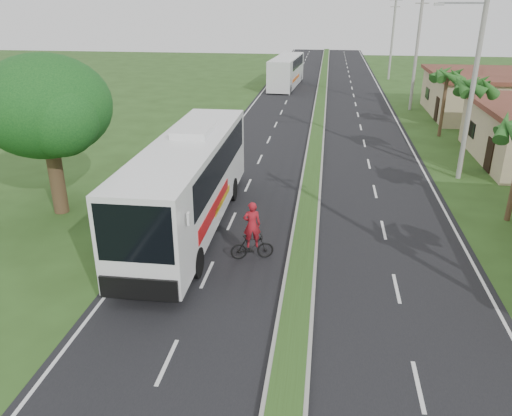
# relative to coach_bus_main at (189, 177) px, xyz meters

# --- Properties ---
(ground) EXTENTS (180.00, 180.00, 0.00)m
(ground) POSITION_rel_coach_bus_main_xyz_m (5.20, -9.18, -2.41)
(ground) COLOR #2A4619
(ground) RESTS_ON ground
(road_asphalt) EXTENTS (14.00, 160.00, 0.02)m
(road_asphalt) POSITION_rel_coach_bus_main_xyz_m (5.20, 10.82, -2.40)
(road_asphalt) COLOR black
(road_asphalt) RESTS_ON ground
(median_strip) EXTENTS (1.20, 160.00, 0.18)m
(median_strip) POSITION_rel_coach_bus_main_xyz_m (5.20, 10.82, -2.31)
(median_strip) COLOR gray
(median_strip) RESTS_ON ground
(lane_edge_left) EXTENTS (0.12, 160.00, 0.01)m
(lane_edge_left) POSITION_rel_coach_bus_main_xyz_m (-1.50, 10.82, -2.41)
(lane_edge_left) COLOR silver
(lane_edge_left) RESTS_ON ground
(lane_edge_right) EXTENTS (0.12, 160.00, 0.01)m
(lane_edge_right) POSITION_rel_coach_bus_main_xyz_m (11.90, 10.82, -2.41)
(lane_edge_right) COLOR silver
(lane_edge_right) RESTS_ON ground
(shop_far) EXTENTS (8.60, 11.60, 3.82)m
(shop_far) POSITION_rel_coach_bus_main_xyz_m (19.20, 26.82, -0.48)
(shop_far) COLOR tan
(shop_far) RESTS_ON ground
(palm_verge_c) EXTENTS (2.40, 2.40, 5.85)m
(palm_verge_c) POSITION_rel_coach_bus_main_xyz_m (14.00, 9.82, 2.71)
(palm_verge_c) COLOR #473321
(palm_verge_c) RESTS_ON ground
(palm_verge_d) EXTENTS (2.40, 2.40, 5.25)m
(palm_verge_d) POSITION_rel_coach_bus_main_xyz_m (14.50, 18.82, 2.14)
(palm_verge_d) COLOR #473321
(palm_verge_d) RESTS_ON ground
(shade_tree) EXTENTS (6.30, 6.00, 7.54)m
(shade_tree) POSITION_rel_coach_bus_main_xyz_m (-6.91, 0.84, 2.62)
(shade_tree) COLOR #473321
(shade_tree) RESTS_ON ground
(utility_pole_b) EXTENTS (3.20, 0.28, 12.00)m
(utility_pole_b) POSITION_rel_coach_bus_main_xyz_m (13.67, 8.82, 3.85)
(utility_pole_b) COLOR gray
(utility_pole_b) RESTS_ON ground
(utility_pole_c) EXTENTS (1.60, 0.28, 11.00)m
(utility_pole_c) POSITION_rel_coach_bus_main_xyz_m (13.70, 28.82, 3.26)
(utility_pole_c) COLOR gray
(utility_pole_c) RESTS_ON ground
(utility_pole_d) EXTENTS (1.60, 0.28, 10.50)m
(utility_pole_d) POSITION_rel_coach_bus_main_xyz_m (13.70, 48.82, 3.01)
(utility_pole_d) COLOR gray
(utility_pole_d) RESTS_ON ground
(coach_bus_main) EXTENTS (3.03, 13.59, 4.38)m
(coach_bus_main) POSITION_rel_coach_bus_main_xyz_m (0.00, 0.00, 0.00)
(coach_bus_main) COLOR white
(coach_bus_main) RESTS_ON ground
(coach_bus_far) EXTENTS (3.41, 12.13, 3.49)m
(coach_bus_far) POSITION_rel_coach_bus_main_xyz_m (0.85, 40.96, -0.43)
(coach_bus_far) COLOR white
(coach_bus_far) RESTS_ON ground
(motorcyclist) EXTENTS (1.81, 0.93, 2.46)m
(motorcyclist) POSITION_rel_coach_bus_main_xyz_m (3.20, -2.67, -1.49)
(motorcyclist) COLOR black
(motorcyclist) RESTS_ON ground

